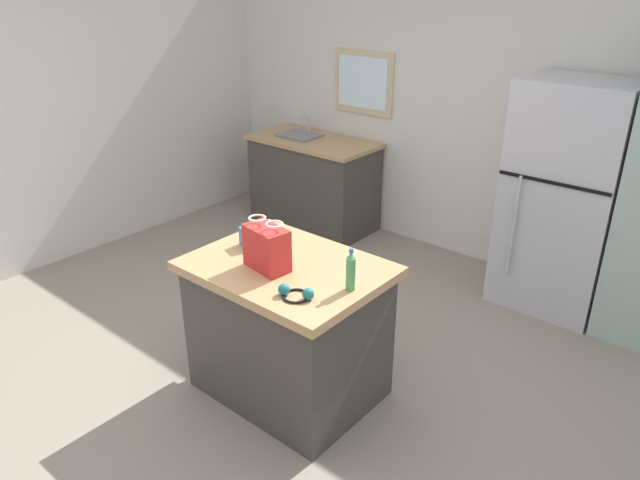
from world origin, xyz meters
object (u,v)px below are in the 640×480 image
at_px(small_box, 250,237).
at_px(ear_defenders, 296,293).
at_px(kitchen_island, 289,329).
at_px(shopping_bag, 267,247).
at_px(refrigerator, 564,199).
at_px(bottle, 351,271).

relative_size(small_box, ear_defenders, 0.61).
height_order(kitchen_island, shopping_bag, shopping_bag).
bearing_deg(ear_defenders, kitchen_island, 140.24).
height_order(refrigerator, small_box, refrigerator).
distance_m(small_box, ear_defenders, 0.70).
relative_size(small_box, bottle, 0.48).
bearing_deg(bottle, small_box, 177.27).
height_order(kitchen_island, ear_defenders, ear_defenders).
distance_m(kitchen_island, bottle, 0.72).
distance_m(shopping_bag, ear_defenders, 0.39).
bearing_deg(small_box, shopping_bag, -26.07).
bearing_deg(shopping_bag, small_box, 153.93).
distance_m(refrigerator, shopping_bag, 2.43).
relative_size(refrigerator, ear_defenders, 9.18).
bearing_deg(bottle, shopping_bag, -168.42).
height_order(refrigerator, shopping_bag, refrigerator).
xyz_separation_m(refrigerator, bottle, (-0.38, -2.15, 0.12)).
relative_size(shopping_bag, small_box, 2.55).
relative_size(refrigerator, bottle, 7.29).
xyz_separation_m(refrigerator, ear_defenders, (-0.55, -2.40, 0.03)).
height_order(kitchen_island, bottle, bottle).
xyz_separation_m(shopping_bag, bottle, (0.51, 0.11, -0.02)).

